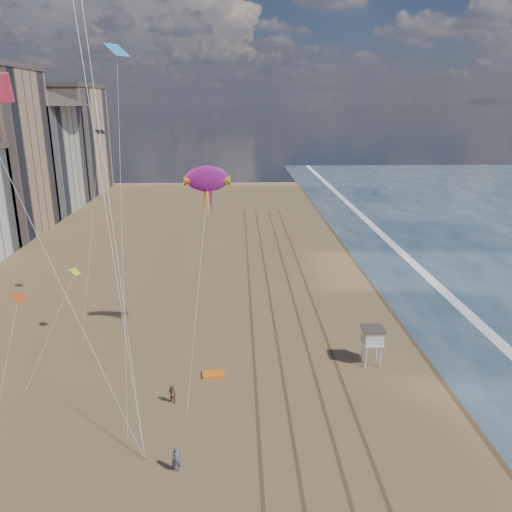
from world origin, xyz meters
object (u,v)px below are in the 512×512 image
at_px(lifeguard_stand, 373,336).
at_px(grounded_kite, 213,374).
at_px(kite_flyer_a, 177,459).
at_px(show_kite, 207,179).
at_px(kite_flyer_b, 172,394).

height_order(lifeguard_stand, grounded_kite, lifeguard_stand).
relative_size(grounded_kite, kite_flyer_a, 1.02).
distance_m(show_kite, kite_flyer_a, 23.05).
relative_size(show_kite, kite_flyer_a, 10.31).
relative_size(show_kite, kite_flyer_b, 12.29).
height_order(lifeguard_stand, kite_flyer_b, lifeguard_stand).
relative_size(lifeguard_stand, grounded_kite, 1.83).
bearing_deg(lifeguard_stand, show_kite, 165.18).
height_order(kite_flyer_a, kite_flyer_b, kite_flyer_a).
height_order(show_kite, kite_flyer_b, show_kite).
distance_m(lifeguard_stand, kite_flyer_a, 20.86).
bearing_deg(show_kite, kite_flyer_b, -105.52).
bearing_deg(show_kite, kite_flyer_a, -94.65).
bearing_deg(kite_flyer_a, lifeguard_stand, 40.71).
distance_m(lifeguard_stand, kite_flyer_b, 18.22).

